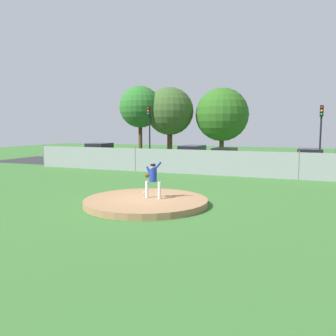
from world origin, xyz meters
The scene contains 16 objects.
ground_plane centered at (0.00, 6.00, 0.00)m, with size 80.00×80.00×0.00m, color #386B2D.
asphalt_strip centered at (0.00, 14.50, 0.00)m, with size 44.00×7.00×0.01m, color #2B2B2D.
pitchers_mound centered at (0.00, 0.00, 0.13)m, with size 5.16×5.16×0.26m, color #99704C.
pitcher_youth centered at (0.22, 0.21, 1.16)m, with size 0.79×0.32×1.57m.
baseball centered at (-0.66, 1.20, 0.30)m, with size 0.07×0.07×0.07m, color white.
chainlink_fence centered at (0.00, 10.00, 0.85)m, with size 28.29×0.07×1.80m.
parked_car_burgundy centered at (6.25, 14.26, 0.81)m, with size 1.89×4.20×1.70m.
parked_car_slate centered at (-0.07, 14.61, 0.76)m, with size 1.94×4.20×1.60m.
parked_car_red centered at (-11.88, 14.89, 0.83)m, with size 2.07×4.28×1.76m.
parked_car_navy centered at (-2.86, 14.89, 0.82)m, with size 1.96×4.83×1.72m.
traffic_cone_orange centered at (2.83, 15.73, 0.26)m, with size 0.40×0.40×0.55m.
traffic_light_near centered at (-8.59, 18.74, 3.56)m, with size 0.28×0.46×5.25m.
traffic_light_far centered at (6.97, 18.43, 3.40)m, with size 0.28×0.46×4.99m.
tree_tall_centre centered at (-10.90, 21.41, 5.37)m, with size 4.44×4.44×7.61m.
tree_broad_right centered at (-8.03, 22.80, 4.92)m, with size 5.12×5.12×7.50m.
tree_broad_left centered at (-2.65, 24.35, 4.55)m, with size 5.65×5.65×7.39m.
Camera 1 is at (6.31, -13.14, 3.24)m, focal length 37.93 mm.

